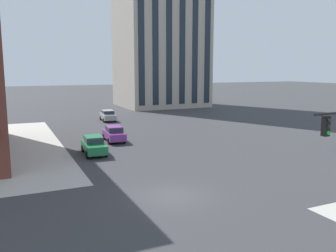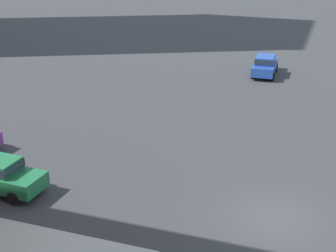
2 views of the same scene
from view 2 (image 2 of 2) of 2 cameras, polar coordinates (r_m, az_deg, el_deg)
The scene contains 2 objects.
ground_plane at distance 23.00m, azimuth 12.13°, elevation -10.14°, with size 320.00×320.00×0.00m, color #38383A.
car_cross_eastbound at distance 43.29m, azimuth 11.02°, elevation 6.90°, with size 4.45×1.99×1.68m.
Camera 2 is at (-19.44, -1.63, 12.17)m, focal length 53.41 mm.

